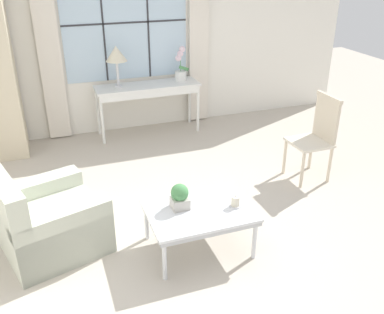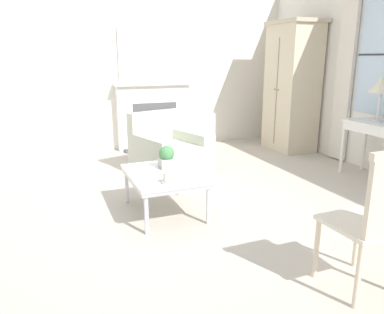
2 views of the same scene
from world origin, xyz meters
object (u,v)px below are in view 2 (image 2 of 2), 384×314
(fireplace, at_px, (154,110))
(potted_plant_small, at_px, (167,157))
(pillar_candle, at_px, (167,178))
(side_chair_wooden, at_px, (376,214))
(armoire, at_px, (292,87))
(table_lamp, at_px, (382,85))
(armchair_upholstered, at_px, (170,153))
(coffee_table, at_px, (164,177))

(fireplace, height_order, potted_plant_small, fireplace)
(pillar_candle, bearing_deg, side_chair_wooden, 31.80)
(armoire, distance_m, table_lamp, 1.75)
(side_chair_wooden, height_order, potted_plant_small, side_chair_wooden)
(armchair_upholstered, bearing_deg, armoire, 103.62)
(armchair_upholstered, bearing_deg, coffee_table, -20.35)
(pillar_candle, bearing_deg, table_lamp, 98.66)
(armoire, height_order, pillar_candle, armoire)
(armchair_upholstered, distance_m, side_chair_wooden, 3.15)
(fireplace, distance_m, armoire, 2.39)
(fireplace, bearing_deg, armoire, 66.02)
(armchair_upholstered, height_order, side_chair_wooden, side_chair_wooden)
(table_lamp, distance_m, armchair_upholstered, 2.87)
(fireplace, xyz_separation_m, armchair_upholstered, (1.53, -0.22, -0.40))
(pillar_candle, bearing_deg, fireplace, 166.27)
(potted_plant_small, bearing_deg, pillar_candle, -17.39)
(armoire, height_order, side_chair_wooden, armoire)
(fireplace, bearing_deg, table_lamp, 39.64)
(armchair_upholstered, relative_size, pillar_candle, 9.39)
(armoire, height_order, armchair_upholstered, armoire)
(table_lamp, distance_m, coffee_table, 3.05)
(armchair_upholstered, bearing_deg, table_lamp, 64.55)
(armoire, distance_m, side_chair_wooden, 4.22)
(coffee_table, bearing_deg, fireplace, 166.12)
(coffee_table, bearing_deg, side_chair_wooden, 25.17)
(side_chair_wooden, bearing_deg, armoire, 151.56)
(side_chair_wooden, xyz_separation_m, coffee_table, (-1.81, -0.85, -0.19))
(armoire, xyz_separation_m, coffee_table, (1.87, -2.85, -0.69))
(armoire, xyz_separation_m, pillar_candle, (2.20, -2.92, -0.60))
(armchair_upholstered, height_order, potted_plant_small, armchair_upholstered)
(armoire, bearing_deg, side_chair_wooden, -28.44)
(armoire, bearing_deg, armchair_upholstered, -76.38)
(side_chair_wooden, relative_size, potted_plant_small, 4.33)
(table_lamp, relative_size, side_chair_wooden, 0.57)
(fireplace, bearing_deg, potted_plant_small, -13.06)
(potted_plant_small, bearing_deg, coffee_table, -27.03)
(potted_plant_small, bearing_deg, armchair_upholstered, 160.59)
(armoire, xyz_separation_m, side_chair_wooden, (3.69, -2.00, -0.50))
(potted_plant_small, bearing_deg, side_chair_wooden, 21.47)
(armchair_upholstered, relative_size, potted_plant_small, 4.51)
(side_chair_wooden, bearing_deg, armchair_upholstered, -173.22)
(pillar_candle, bearing_deg, armoire, 126.96)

